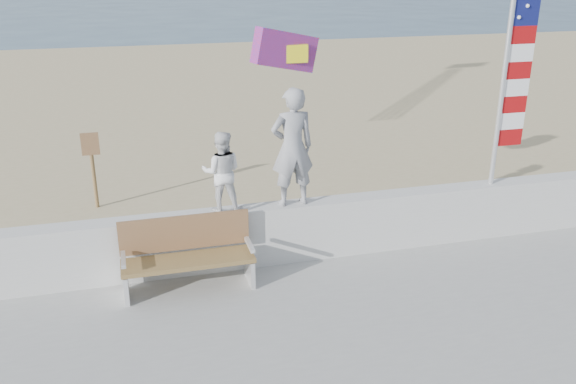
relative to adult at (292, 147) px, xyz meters
name	(u,v)px	position (x,y,z in m)	size (l,w,h in m)	color
ground	(311,345)	(-0.32, -2.00, -1.95)	(220.00, 220.00, 0.00)	#2F4C5F
sand	(207,144)	(-0.32, 7.00, -1.91)	(90.00, 40.00, 0.08)	tan
seawall	(272,233)	(-0.32, 0.00, -1.32)	(30.00, 0.35, 0.90)	silver
adult	(292,147)	(0.00, 0.00, 0.00)	(0.64, 0.42, 1.74)	gray
child	(222,172)	(-1.03, 0.00, -0.28)	(0.57, 0.45, 1.18)	silver
bench	(187,253)	(-1.63, -0.45, -1.26)	(1.80, 0.57, 1.00)	olive
flag	(513,64)	(3.47, 0.00, 1.04)	(0.50, 0.08, 3.50)	silver
parafoil_kite	(286,50)	(0.26, 1.30, 1.19)	(1.13, 0.52, 0.75)	red
sign	(92,164)	(-2.95, 3.19, -1.01)	(0.32, 0.07, 1.46)	olive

